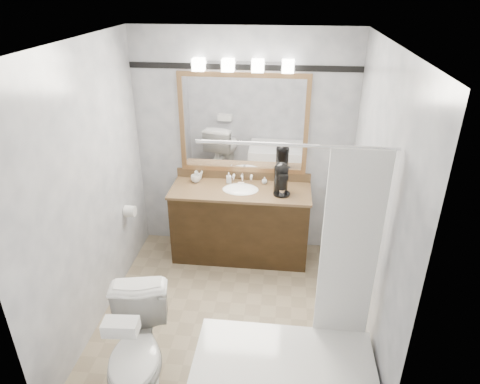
% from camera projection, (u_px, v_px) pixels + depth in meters
% --- Properties ---
extents(room, '(2.42, 2.62, 2.52)m').
position_uv_depth(room, '(227.00, 199.00, 3.57)').
color(room, gray).
rests_on(room, ground).
extents(vanity, '(1.53, 0.58, 0.97)m').
position_uv_depth(vanity, '(240.00, 221.00, 4.84)').
color(vanity, black).
rests_on(vanity, ground).
extents(mirror, '(1.40, 0.04, 1.10)m').
position_uv_depth(mirror, '(243.00, 124.00, 4.60)').
color(mirror, '#9A7045').
rests_on(mirror, room).
extents(vanity_light_bar, '(1.02, 0.14, 0.12)m').
position_uv_depth(vanity_light_bar, '(243.00, 65.00, 4.27)').
color(vanity_light_bar, silver).
rests_on(vanity_light_bar, room).
extents(accent_stripe, '(2.40, 0.01, 0.06)m').
position_uv_depth(accent_stripe, '(244.00, 67.00, 4.34)').
color(accent_stripe, black).
rests_on(accent_stripe, room).
extents(bathtub, '(1.30, 0.75, 1.96)m').
position_uv_depth(bathtub, '(286.00, 376.00, 3.15)').
color(bathtub, white).
rests_on(bathtub, ground).
extents(tp_roll, '(0.11, 0.12, 0.12)m').
position_uv_depth(tp_roll, '(130.00, 211.00, 4.52)').
color(tp_roll, white).
rests_on(tp_roll, room).
extents(toilet, '(0.60, 0.86, 0.80)m').
position_uv_depth(toilet, '(138.00, 353.00, 3.19)').
color(toilet, white).
rests_on(toilet, ground).
extents(tissue_box, '(0.24, 0.14, 0.10)m').
position_uv_depth(tissue_box, '(121.00, 327.00, 2.81)').
color(tissue_box, white).
rests_on(tissue_box, toilet).
extents(coffee_maker, '(0.18, 0.22, 0.35)m').
position_uv_depth(coffee_maker, '(281.00, 177.00, 4.51)').
color(coffee_maker, black).
rests_on(coffee_maker, vanity).
extents(cup_left, '(0.11, 0.11, 0.08)m').
position_uv_depth(cup_left, '(196.00, 179.00, 4.80)').
color(cup_left, white).
rests_on(cup_left, vanity).
extents(cup_right, '(0.11, 0.11, 0.09)m').
position_uv_depth(cup_right, '(199.00, 175.00, 4.88)').
color(cup_right, white).
rests_on(cup_right, vanity).
extents(soap_bottle_a, '(0.06, 0.06, 0.12)m').
position_uv_depth(soap_bottle_a, '(229.00, 178.00, 4.78)').
color(soap_bottle_a, white).
rests_on(soap_bottle_a, vanity).
extents(soap_bottle_b, '(0.07, 0.07, 0.08)m').
position_uv_depth(soap_bottle_b, '(264.00, 180.00, 4.77)').
color(soap_bottle_b, white).
rests_on(soap_bottle_b, vanity).
extents(soap_bar, '(0.07, 0.05, 0.02)m').
position_uv_depth(soap_bar, '(241.00, 184.00, 4.76)').
color(soap_bar, beige).
rests_on(soap_bar, vanity).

